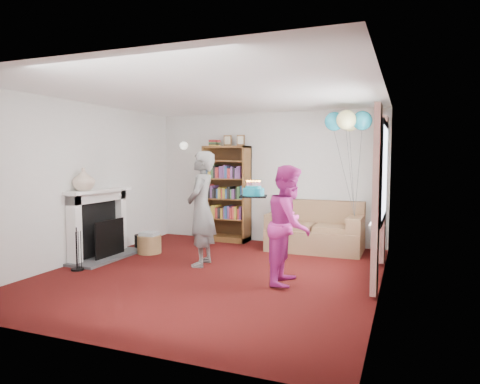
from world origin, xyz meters
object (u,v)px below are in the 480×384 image
at_px(person_striped, 201,209).
at_px(person_magenta, 289,225).
at_px(birthday_cake, 253,192).
at_px(sofa, 316,232).
at_px(bookcase, 227,194).

height_order(person_striped, person_magenta, person_striped).
distance_m(person_striped, birthday_cake, 1.06).
distance_m(sofa, birthday_cake, 2.26).
bearing_deg(sofa, birthday_cake, -101.90).
bearing_deg(person_magenta, person_striped, 71.54).
distance_m(bookcase, sofa, 1.91).
xyz_separation_m(person_striped, birthday_cake, (0.95, -0.34, 0.31)).
bearing_deg(birthday_cake, bookcase, 120.79).
distance_m(sofa, person_striped, 2.27).
xyz_separation_m(sofa, person_striped, (-1.40, -1.71, 0.54)).
height_order(bookcase, birthday_cake, bookcase).
distance_m(person_striped, person_magenta, 1.54).
height_order(sofa, birthday_cake, birthday_cake).
bearing_deg(person_striped, bookcase, -176.88).
distance_m(sofa, person_magenta, 2.18).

